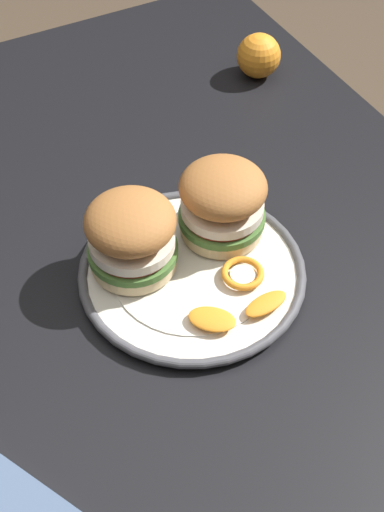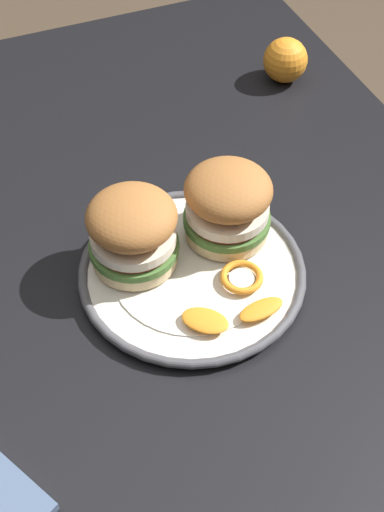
% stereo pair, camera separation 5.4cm
% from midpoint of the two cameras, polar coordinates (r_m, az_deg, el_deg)
% --- Properties ---
extents(ground_plane, '(8.00, 8.00, 0.00)m').
position_cam_midpoint_polar(ground_plane, '(1.51, -1.26, -20.19)').
color(ground_plane, '#4C3D2D').
extents(dining_table, '(1.24, 0.95, 0.74)m').
position_cam_midpoint_polar(dining_table, '(0.94, -1.91, -6.23)').
color(dining_table, black).
rests_on(dining_table, ground).
extents(dinner_plate, '(0.28, 0.28, 0.02)m').
position_cam_midpoint_polar(dinner_plate, '(0.87, 1.80, -1.39)').
color(dinner_plate, silver).
rests_on(dinner_plate, dining_table).
extents(sandwich_half_left, '(0.11, 0.11, 0.10)m').
position_cam_midpoint_polar(sandwich_half_left, '(0.83, -3.28, 1.95)').
color(sandwich_half_left, beige).
rests_on(sandwich_half_left, dinner_plate).
extents(sandwich_half_right, '(0.12, 0.12, 0.10)m').
position_cam_midpoint_polar(sandwich_half_right, '(0.87, 4.73, 4.26)').
color(sandwich_half_right, beige).
rests_on(sandwich_half_right, dinner_plate).
extents(orange_peel_curled, '(0.06, 0.06, 0.01)m').
position_cam_midpoint_polar(orange_peel_curled, '(0.85, 5.91, -1.80)').
color(orange_peel_curled, orange).
rests_on(orange_peel_curled, dinner_plate).
extents(orange_peel_strip_long, '(0.06, 0.07, 0.01)m').
position_cam_midpoint_polar(orange_peel_strip_long, '(0.81, 3.02, -5.36)').
color(orange_peel_strip_long, orange).
rests_on(orange_peel_strip_long, dinner_plate).
extents(orange_peel_strip_short, '(0.03, 0.06, 0.01)m').
position_cam_midpoint_polar(orange_peel_strip_short, '(0.82, 7.56, -4.41)').
color(orange_peel_strip_short, orange).
rests_on(orange_peel_strip_short, dinner_plate).
extents(whole_orange, '(0.07, 0.07, 0.07)m').
position_cam_midpoint_polar(whole_orange, '(1.18, 9.00, 15.49)').
color(whole_orange, orange).
rests_on(whole_orange, dining_table).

